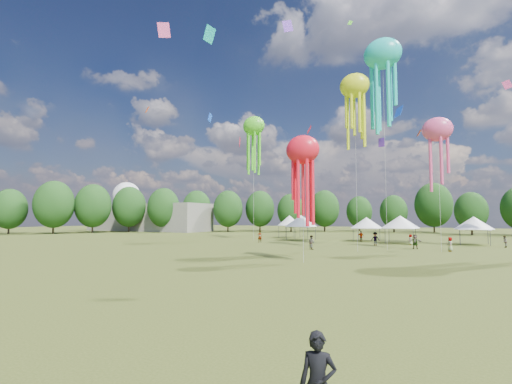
% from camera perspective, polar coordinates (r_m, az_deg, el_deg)
% --- Properties ---
extents(ground, '(300.00, 300.00, 0.00)m').
position_cam_1_polar(ground, '(13.97, -16.03, -20.67)').
color(ground, '#384416').
rests_on(ground, ground).
extents(spectator_near, '(1.10, 1.05, 1.79)m').
position_cam_1_polar(spectator_near, '(46.83, 8.68, -7.81)').
color(spectator_near, gray).
rests_on(spectator_near, ground).
extents(spectators_far, '(34.35, 12.63, 1.92)m').
position_cam_1_polar(spectators_far, '(55.10, 20.75, -7.01)').
color(spectators_far, gray).
rests_on(spectators_far, ground).
extents(festival_tents, '(36.59, 11.78, 4.46)m').
position_cam_1_polar(festival_tents, '(64.47, 16.22, -4.50)').
color(festival_tents, '#47474C').
rests_on(festival_tents, ground).
extents(show_kites, '(48.97, 28.04, 32.48)m').
position_cam_1_polar(show_kites, '(52.41, 24.97, 16.08)').
color(show_kites, '#E8F919').
rests_on(show_kites, ground).
extents(small_kites, '(73.25, 59.64, 45.42)m').
position_cam_1_polar(small_kites, '(58.77, 17.83, 22.56)').
color(small_kites, '#E8F919').
rests_on(small_kites, ground).
extents(treeline, '(201.57, 95.24, 13.43)m').
position_cam_1_polar(treeline, '(73.37, 18.00, -1.85)').
color(treeline, '#38281C').
rests_on(treeline, ground).
extents(hangar, '(40.00, 12.00, 8.00)m').
position_cam_1_polar(hangar, '(115.20, -16.59, -3.86)').
color(hangar, gray).
rests_on(hangar, ground).
extents(radome, '(9.00, 9.00, 16.00)m').
position_cam_1_polar(radome, '(131.07, -19.64, -1.17)').
color(radome, white).
rests_on(radome, ground).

